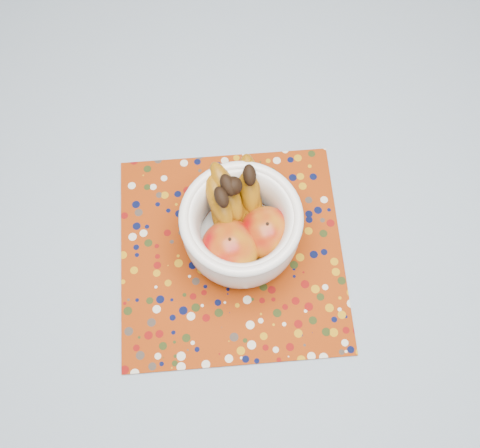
{
  "coord_description": "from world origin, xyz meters",
  "views": [
    {
      "loc": [
        -0.13,
        -0.35,
        1.64
      ],
      "look_at": [
        -0.02,
        -0.05,
        0.83
      ],
      "focal_mm": 42.0,
      "sensor_mm": 36.0,
      "label": 1
    }
  ],
  "objects": [
    {
      "name": "table",
      "position": [
        0.0,
        0.0,
        0.67
      ],
      "size": [
        1.2,
        1.2,
        0.75
      ],
      "color": "brown",
      "rests_on": "ground"
    },
    {
      "name": "tablecloth",
      "position": [
        0.0,
        0.0,
        0.76
      ],
      "size": [
        1.32,
        1.32,
        0.01
      ],
      "primitive_type": "cube",
      "color": "slate",
      "rests_on": "table"
    },
    {
      "name": "placemat",
      "position": [
        -0.04,
        -0.07,
        0.76
      ],
      "size": [
        0.45,
        0.45,
        0.0
      ],
      "primitive_type": "cube",
      "rotation": [
        0.0,
        0.0,
        -0.27
      ],
      "color": "maroon",
      "rests_on": "tablecloth"
    },
    {
      "name": "fruit_bowl",
      "position": [
        -0.02,
        -0.05,
        0.83
      ],
      "size": [
        0.19,
        0.2,
        0.15
      ],
      "color": "white",
      "rests_on": "placemat"
    }
  ]
}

